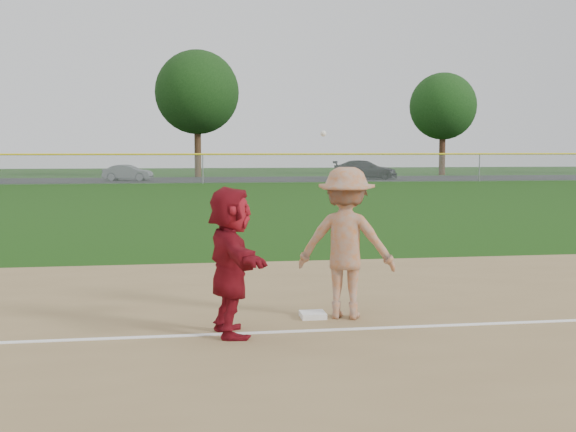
{
  "coord_description": "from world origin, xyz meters",
  "views": [
    {
      "loc": [
        -1.73,
        -9.77,
        2.36
      ],
      "look_at": [
        0.0,
        1.5,
        1.3
      ],
      "focal_mm": 45.0,
      "sensor_mm": 36.0,
      "label": 1
    }
  ],
  "objects": [
    {
      "name": "car_right",
      "position": [
        12.8,
        45.17,
        0.74
      ],
      "size": [
        5.37,
        3.23,
        1.46
      ],
      "primitive_type": "imported",
      "rotation": [
        0.0,
        0.0,
        1.32
      ],
      "color": "black",
      "rests_on": "parking_asphalt"
    },
    {
      "name": "tree_2",
      "position": [
        0.0,
        51.5,
        7.06
      ],
      "size": [
        7.0,
        7.0,
        10.58
      ],
      "color": "#3C2715",
      "rests_on": "ground"
    },
    {
      "name": "parking_asphalt",
      "position": [
        0.0,
        46.0,
        0.01
      ],
      "size": [
        120.0,
        10.0,
        0.01
      ],
      "primitive_type": "cube",
      "color": "black",
      "rests_on": "ground"
    },
    {
      "name": "tree_3",
      "position": [
        22.0,
        52.8,
        6.16
      ],
      "size": [
        6.0,
        6.0,
        9.19
      ],
      "color": "#3A2115",
      "rests_on": "ground"
    },
    {
      "name": "car_mid",
      "position": [
        -5.36,
        44.92,
        0.6
      ],
      "size": [
        3.78,
        1.98,
        1.18
      ],
      "primitive_type": "imported",
      "rotation": [
        0.0,
        0.0,
        1.36
      ],
      "color": "slate",
      "rests_on": "parking_asphalt"
    },
    {
      "name": "foul_line",
      "position": [
        0.0,
        -0.8,
        0.03
      ],
      "size": [
        60.0,
        0.1,
        0.01
      ],
      "primitive_type": "cube",
      "color": "white",
      "rests_on": "infield_dirt"
    },
    {
      "name": "first_base",
      "position": [
        0.11,
        -0.07,
        0.06
      ],
      "size": [
        0.35,
        0.35,
        0.08
      ],
      "primitive_type": "cube",
      "rotation": [
        0.0,
        0.0,
        -0.01
      ],
      "color": "white",
      "rests_on": "infield_dirt"
    },
    {
      "name": "base_runner",
      "position": [
        -1.09,
        -0.83,
        0.96
      ],
      "size": [
        0.77,
        1.8,
        1.88
      ],
      "primitive_type": "imported",
      "rotation": [
        0.0,
        0.0,
        1.7
      ],
      "color": "maroon",
      "rests_on": "infield_dirt"
    },
    {
      "name": "first_base_play",
      "position": [
        0.57,
        -0.11,
        1.07
      ],
      "size": [
        1.54,
        1.21,
        2.59
      ],
      "color": "gray",
      "rests_on": "infield_dirt"
    },
    {
      "name": "outfield_fence",
      "position": [
        0.0,
        40.0,
        1.96
      ],
      "size": [
        110.0,
        0.12,
        110.0
      ],
      "color": "#999EA0",
      "rests_on": "ground"
    },
    {
      "name": "ground",
      "position": [
        0.0,
        0.0,
        0.0
      ],
      "size": [
        160.0,
        160.0,
        0.0
      ],
      "primitive_type": "plane",
      "color": "#153C0B",
      "rests_on": "ground"
    }
  ]
}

